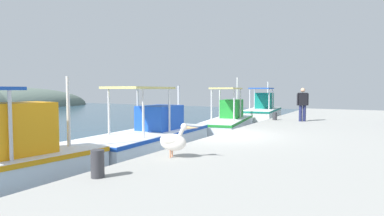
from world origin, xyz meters
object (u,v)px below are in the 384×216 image
mooring_bollard_third (275,116)px  fishing_boat_fourth (229,121)px  fishing_boat_third (151,135)px  fisherman_standing (303,103)px  fishing_boat_fifth (263,112)px  pelican (173,141)px  mooring_bollard_second (98,164)px

mooring_bollard_third → fishing_boat_fourth: bearing=86.4°
fishing_boat_third → fisherman_standing: (6.50, -4.63, 1.13)m
fishing_boat_fifth → mooring_bollard_third: fishing_boat_fifth is taller
fisherman_standing → fishing_boat_fourth: bearing=88.1°
fisherman_standing → fishing_boat_fifth: bearing=31.3°
fishing_boat_fifth → mooring_bollard_third: size_ratio=15.18×
fishing_boat_third → fishing_boat_fifth: bearing=-2.7°
fishing_boat_fifth → mooring_bollard_third: bearing=-158.4°
fishing_boat_fifth → fishing_boat_fourth: bearing=179.6°
pelican → fisherman_standing: bearing=-6.1°
mooring_bollard_second → fishing_boat_fifth: bearing=7.9°
mooring_bollard_second → fisherman_standing: bearing=-6.4°
fishing_boat_fourth → fishing_boat_fifth: size_ratio=1.08×
fishing_boat_third → pelican: (-3.76, -3.53, 0.60)m
mooring_bollard_second → pelican: bearing=-8.0°
fishing_boat_third → fishing_boat_fifth: size_ratio=1.05×
fishing_boat_third → fisherman_standing: fishing_boat_third is taller
pelican → mooring_bollard_third: 10.23m
fishing_boat_third → fisherman_standing: size_ratio=3.86×
fisherman_standing → mooring_bollard_second: size_ratio=3.37×
mooring_bollard_second → mooring_bollard_third: (12.27, 0.00, -0.05)m
fishing_boat_fourth → pelican: 10.82m
pelican → mooring_bollard_second: bearing=172.0°
fishing_boat_third → mooring_bollard_third: 7.24m
mooring_bollard_third → pelican: bearing=-178.4°
pelican → mooring_bollard_third: (10.22, 0.29, -0.19)m
fisherman_standing → mooring_bollard_third: fisherman_standing is taller
fisherman_standing → mooring_bollard_third: 1.57m
fishing_boat_third → pelican: fishing_boat_third is taller
mooring_bollard_second → fishing_boat_third: bearing=29.2°
mooring_bollard_second → fishing_boat_fourth: bearing=12.1°
pelican → fisherman_standing: 10.33m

